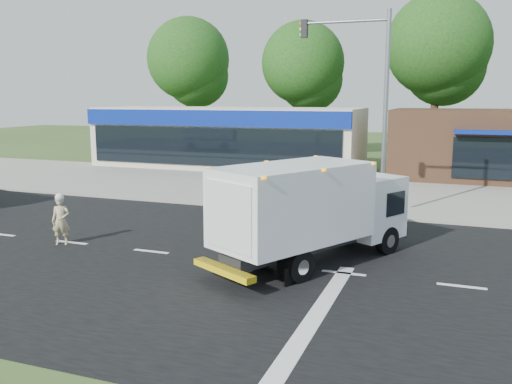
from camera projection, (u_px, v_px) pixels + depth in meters
ground at (241, 262)px, 15.72m from camera, size 120.00×120.00×0.00m
road_asphalt at (241, 262)px, 15.71m from camera, size 60.00×14.00×0.02m
sidewalk at (312, 207)px, 23.28m from camera, size 60.00×2.40×0.12m
parking_apron at (340, 187)px, 28.64m from camera, size 60.00×9.00×0.02m
lane_markings at (270, 282)px, 14.00m from camera, size 55.20×7.00×0.01m
ems_box_truck at (311, 206)px, 15.25m from camera, size 4.96×6.79×2.94m
emergency_worker at (61, 219)px, 17.44m from camera, size 0.68×0.57×1.69m
retail_strip_mall at (227, 137)px, 36.85m from camera, size 18.00×6.20×4.00m
brown_storefront at (481, 144)px, 31.42m from camera, size 10.00×6.70×4.00m
traffic_signal_pole at (369, 92)px, 21.07m from camera, size 3.51×0.25×8.00m
background_trees at (370, 61)px, 40.73m from camera, size 36.77×7.39×12.10m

